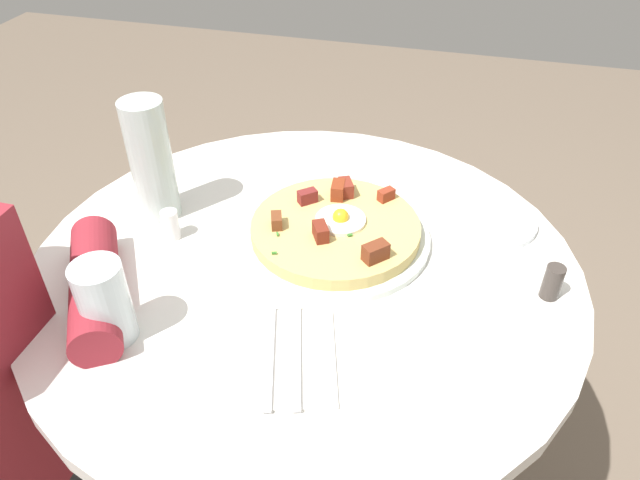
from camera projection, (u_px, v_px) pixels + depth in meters
name	position (u px, v px, depth m)	size (l,w,h in m)	color
dining_table	(306.00, 335.00, 1.06)	(0.88, 0.88, 0.74)	silver
pizza_plate	(335.00, 237.00, 0.99)	(0.32, 0.32, 0.01)	silver
breakfast_pizza	(336.00, 227.00, 0.98)	(0.28, 0.28, 0.05)	tan
bread_plate	(486.00, 219.00, 1.03)	(0.17, 0.17, 0.01)	white
napkin	(283.00, 357.00, 0.79)	(0.17, 0.14, 0.00)	white
fork	(269.00, 355.00, 0.79)	(0.18, 0.01, 0.01)	silver
knife	(296.00, 354.00, 0.79)	(0.18, 0.01, 0.01)	silver
water_glass	(105.00, 303.00, 0.78)	(0.07, 0.07, 0.12)	silver
water_bottle	(151.00, 161.00, 0.99)	(0.07, 0.07, 0.21)	silver
salt_shaker	(172.00, 224.00, 0.98)	(0.03, 0.03, 0.05)	white
pepper_shaker	(552.00, 282.00, 0.87)	(0.03, 0.03, 0.06)	#3F3833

